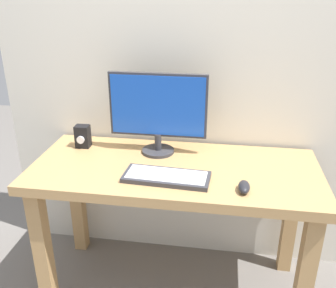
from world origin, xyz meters
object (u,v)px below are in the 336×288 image
object	(u,v)px
mouse	(244,187)
monitor	(158,110)
keyboard_primary	(167,177)
audio_controller	(83,136)
desk	(174,188)

from	to	relation	value
mouse	monitor	bearing A→B (deg)	142.23
monitor	keyboard_primary	bearing A→B (deg)	-72.83
audio_controller	keyboard_primary	bearing A→B (deg)	-29.97
desk	keyboard_primary	distance (m)	0.19
desk	keyboard_primary	size ratio (longest dim) A/B	3.50
monitor	keyboard_primary	world-z (taller)	monitor
desk	mouse	size ratio (longest dim) A/B	13.93
mouse	audio_controller	size ratio (longest dim) A/B	0.83
keyboard_primary	mouse	distance (m)	0.36
mouse	audio_controller	distance (m)	0.94
mouse	audio_controller	bearing A→B (deg)	158.57
desk	monitor	bearing A→B (deg)	124.45
monitor	mouse	bearing A→B (deg)	-38.41
desk	monitor	world-z (taller)	monitor
mouse	audio_controller	xyz separation A→B (m)	(-0.87, 0.35, 0.04)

